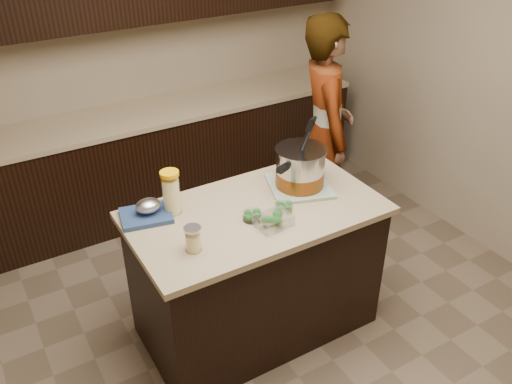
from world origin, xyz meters
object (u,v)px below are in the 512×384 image
(island, at_px, (256,271))
(lemonade_pitcher, at_px, (171,194))
(person, at_px, (325,132))
(stock_pot, at_px, (300,170))

(island, distance_m, lemonade_pitcher, 0.74)
(lemonade_pitcher, height_order, person, person)
(island, distance_m, person, 1.28)
(island, relative_size, person, 0.83)
(lemonade_pitcher, xyz_separation_m, person, (1.42, 0.46, -0.14))
(island, relative_size, stock_pot, 3.30)
(island, bearing_deg, lemonade_pitcher, 151.91)
(island, xyz_separation_m, lemonade_pitcher, (-0.42, 0.22, 0.57))
(person, bearing_deg, stock_pot, 155.41)
(island, distance_m, stock_pot, 0.68)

